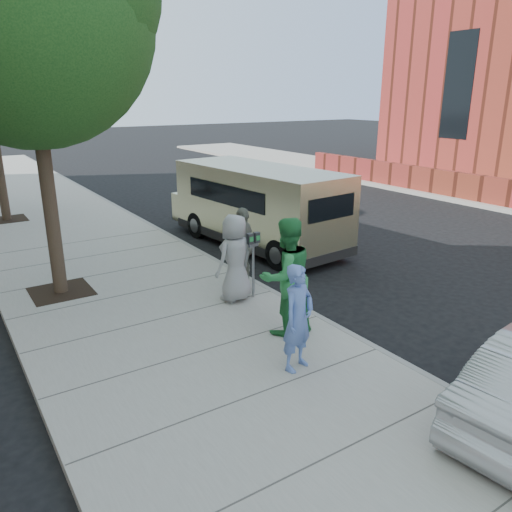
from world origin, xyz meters
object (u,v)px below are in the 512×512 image
Objects in this scene: van at (256,204)px; tree_near at (27,8)px; person_gray_shirt at (235,258)px; parking_meter at (253,251)px; person_green_shirt at (286,277)px; person_striped_polo at (243,246)px; person_officer at (298,318)px.

tree_near is at bearing -174.62° from van.
parking_meter is at bearing 153.43° from person_gray_shirt.
van is 5.81m from person_green_shirt.
van is at bearing -166.93° from person_striped_polo.
parking_meter is 1.66m from person_green_shirt.
tree_near reaches higher than parking_meter.
person_officer is (-3.32, -6.18, -0.21)m from van.
van is 4.38m from person_gray_shirt.
van is 3.50× the size of person_gray_shirt.
van is (5.54, 1.04, -4.37)m from tree_near.
tree_near is 5.82m from person_gray_shirt.
person_officer is at bearing -66.63° from tree_near.
person_striped_polo is (0.24, 0.77, -0.13)m from parking_meter.
person_gray_shirt is (-0.37, 0.08, -0.10)m from parking_meter.
person_officer is at bearing 64.38° from person_gray_shirt.
tree_near is at bearing 96.69° from person_officer.
tree_near is 4.44× the size of person_striped_polo.
person_gray_shirt reaches higher than person_officer.
parking_meter is at bearing 53.75° from person_officer.
person_officer is (2.22, -5.14, -4.58)m from tree_near.
person_green_shirt reaches higher than parking_meter.
tree_near reaches higher than person_gray_shirt.
tree_near is 4.60× the size of person_officer.
person_officer is at bearing 31.82° from person_striped_polo.
person_gray_shirt is 1.03× the size of person_striped_polo.
van is at bearing -142.56° from person_gray_shirt.
tree_near is 5.94m from person_striped_polo.
tree_near is at bearing -65.39° from person_striped_polo.
person_green_shirt reaches higher than person_officer.
tree_near is 5.97m from parking_meter.
person_officer reaches higher than parking_meter.
person_striped_polo is at bearing -102.80° from person_green_shirt.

